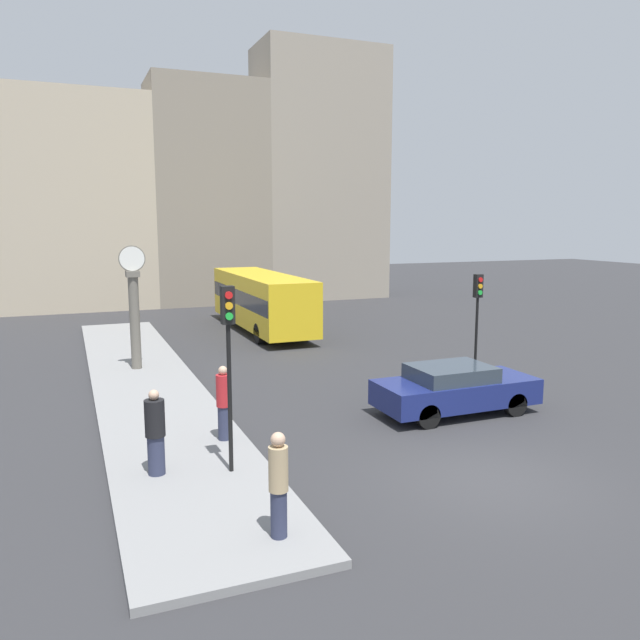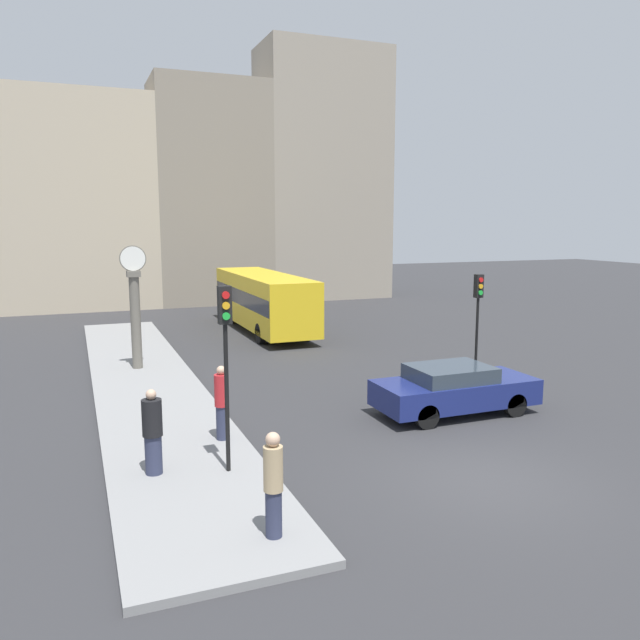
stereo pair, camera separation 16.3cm
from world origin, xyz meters
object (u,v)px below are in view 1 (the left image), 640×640
(traffic_light_near, at_px, (228,340))
(bus_distant, at_px, (261,299))
(street_clock, at_px, (134,310))
(pedestrian_black_jacket, at_px, (155,433))
(pedestrian_tan_coat, at_px, (278,484))
(pedestrian_red_top, at_px, (224,403))
(traffic_light_far, at_px, (478,305))
(sedan_car, at_px, (455,389))

(traffic_light_near, bearing_deg, bus_distant, 71.13)
(bus_distant, height_order, street_clock, street_clock)
(traffic_light_near, xyz_separation_m, street_clock, (-0.83, 10.25, -0.68))
(pedestrian_black_jacket, bearing_deg, street_clock, 86.39)
(pedestrian_tan_coat, bearing_deg, traffic_light_near, 91.01)
(street_clock, bearing_deg, bus_distant, 44.77)
(pedestrian_red_top, distance_m, pedestrian_black_jacket, 2.32)
(traffic_light_near, height_order, traffic_light_far, traffic_light_near)
(bus_distant, relative_size, pedestrian_tan_coat, 5.56)
(pedestrian_tan_coat, bearing_deg, sedan_car, 36.27)
(traffic_light_near, xyz_separation_m, traffic_light_far, (9.50, 4.77, -0.34))
(sedan_car, relative_size, street_clock, 1.04)
(traffic_light_near, distance_m, street_clock, 10.30)
(bus_distant, xyz_separation_m, traffic_light_near, (-5.73, -16.75, 1.32))
(sedan_car, bearing_deg, pedestrian_tan_coat, -143.73)
(traffic_light_far, distance_m, pedestrian_tan_coat, 12.31)
(sedan_car, bearing_deg, traffic_light_far, 45.86)
(traffic_light_near, distance_m, pedestrian_tan_coat, 3.49)
(traffic_light_far, bearing_deg, sedan_car, -134.14)
(traffic_light_near, bearing_deg, traffic_light_far, 26.67)
(sedan_car, xyz_separation_m, pedestrian_red_top, (-6.49, -0.07, 0.34))
(traffic_light_far, distance_m, pedestrian_red_top, 9.74)
(traffic_light_near, bearing_deg, sedan_car, 16.31)
(bus_distant, distance_m, pedestrian_red_top, 15.80)
(traffic_light_near, bearing_deg, pedestrian_tan_coat, -88.99)
(bus_distant, relative_size, street_clock, 2.30)
(pedestrian_red_top, bearing_deg, pedestrian_tan_coat, -93.06)
(street_clock, relative_size, pedestrian_black_jacket, 2.42)
(street_clock, xyz_separation_m, pedestrian_tan_coat, (0.88, -13.21, -1.16))
(bus_distant, xyz_separation_m, pedestrian_black_jacket, (-7.18, -16.33, -0.55))
(sedan_car, height_order, traffic_light_near, traffic_light_near)
(street_clock, bearing_deg, pedestrian_red_top, -82.17)
(bus_distant, xyz_separation_m, traffic_light_far, (3.78, -11.98, 0.98))
(pedestrian_tan_coat, bearing_deg, bus_distant, 73.94)
(sedan_car, distance_m, pedestrian_black_jacket, 8.41)
(traffic_light_far, distance_m, pedestrian_black_jacket, 11.89)
(pedestrian_black_jacket, bearing_deg, pedestrian_tan_coat, -66.05)
(sedan_car, relative_size, traffic_light_far, 1.25)
(sedan_car, bearing_deg, pedestrian_black_jacket, -169.24)
(traffic_light_far, xyz_separation_m, pedestrian_red_top, (-9.19, -2.85, -1.52))
(sedan_car, distance_m, bus_distant, 14.83)
(street_clock, bearing_deg, pedestrian_tan_coat, -86.18)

